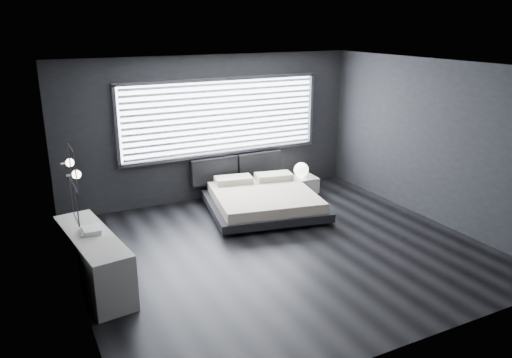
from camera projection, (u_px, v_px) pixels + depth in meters
name	position (u px, v px, depth m)	size (l,w,h in m)	color
room	(282.00, 162.00, 7.38)	(6.04, 6.00, 2.80)	black
window	(222.00, 117.00, 9.69)	(4.14, 0.09, 1.52)	white
headboard	(237.00, 167.00, 10.08)	(1.96, 0.16, 0.52)	black
sconce_near	(76.00, 175.00, 6.12)	(0.18, 0.11, 0.11)	silver
sconce_far	(70.00, 163.00, 6.63)	(0.18, 0.11, 0.11)	silver
wall_art_upper	(73.00, 168.00, 5.49)	(0.01, 0.48, 0.48)	#47474C
wall_art_lower	(74.00, 201.00, 5.85)	(0.01, 0.48, 0.48)	#47474C
bed	(264.00, 200.00, 9.22)	(2.33, 2.25, 0.52)	black
nightstand	(303.00, 184.00, 10.34)	(0.54, 0.45, 0.32)	silver
orb_lamp	(301.00, 170.00, 10.27)	(0.30, 0.30, 0.30)	white
dresser	(94.00, 260.00, 6.61)	(0.76, 1.91, 0.74)	silver
book_stack	(91.00, 230.00, 6.55)	(0.29, 0.36, 0.07)	white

